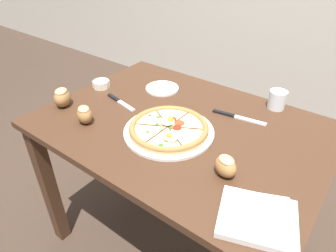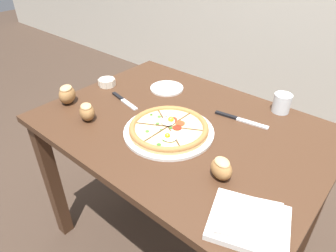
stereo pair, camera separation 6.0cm
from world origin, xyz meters
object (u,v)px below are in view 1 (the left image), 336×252
napkin_folded (258,217)px  bread_piece_near (226,166)px  dining_table (180,146)px  pizza (168,128)px  bread_piece_mid (62,97)px  ramekin_bowl (101,84)px  knife_spare (238,117)px  water_glass (277,101)px  side_saucer (162,88)px  knife_main (120,102)px  bread_piece_far (84,114)px

napkin_folded → bread_piece_near: bread_piece_near is taller
dining_table → napkin_folded: 0.55m
dining_table → pizza: 0.16m
bread_piece_mid → ramekin_bowl: bearing=90.2°
dining_table → knife_spare: size_ratio=4.99×
dining_table → ramekin_bowl: (-0.51, 0.03, 0.14)m
napkin_folded → water_glass: bearing=106.1°
dining_table → side_saucer: (-0.25, 0.20, 0.12)m
bread_piece_near → napkin_folded: bearing=-34.8°
dining_table → ramekin_bowl: size_ratio=13.42×
bread_piece_mid → side_saucer: bearing=57.1°
pizza → ramekin_bowl: 0.52m
pizza → side_saucer: (-0.25, 0.28, -0.01)m
pizza → napkin_folded: pizza is taller
ramekin_bowl → side_saucer: size_ratio=0.53×
bread_piece_mid → pizza: bearing=12.9°
napkin_folded → pizza: bearing=157.0°
bread_piece_near → knife_main: size_ratio=0.50×
bread_piece_far → dining_table: bearing=35.7°
dining_table → side_saucer: 0.34m
bread_piece_mid → knife_spare: size_ratio=0.50×
napkin_folded → bread_piece_near: (-0.16, 0.11, 0.02)m
bread_piece_mid → knife_main: 0.26m
water_glass → bread_piece_mid: bearing=-144.2°
dining_table → bread_piece_near: (0.29, -0.17, 0.16)m
knife_main → water_glass: 0.70m
bread_piece_far → knife_spare: size_ratio=0.43×
side_saucer → knife_spare: bearing=-2.4°
ramekin_bowl → napkin_folded: 1.01m
bread_piece_near → bread_piece_mid: bearing=-177.6°
bread_piece_near → knife_spare: size_ratio=0.42×
knife_main → knife_spare: (0.49, 0.21, 0.00)m
side_saucer → knife_main: bearing=-107.4°
napkin_folded → knife_spare: bearing=121.5°
bread_piece_mid → bread_piece_far: (0.19, -0.03, -0.01)m
side_saucer → dining_table: bearing=-38.0°
knife_main → water_glass: water_glass is taller
bread_piece_near → knife_spare: bread_piece_near is taller
bread_piece_far → water_glass: bearing=45.1°
water_glass → pizza: bearing=-121.4°
ramekin_bowl → knife_spare: bearing=12.4°
bread_piece_mid → bread_piece_far: size_ratio=1.16×
ramekin_bowl → water_glass: (0.78, 0.33, 0.02)m
dining_table → ramekin_bowl: bearing=176.7°
dining_table → knife_spare: (0.17, 0.18, 0.12)m
pizza → bread_piece_far: (-0.32, -0.15, 0.02)m
knife_spare → water_glass: (0.10, 0.18, 0.03)m
bread_piece_mid → knife_spare: (0.68, 0.38, -0.04)m
bread_piece_far → water_glass: (0.59, 0.59, -0.00)m
bread_piece_mid → water_glass: bearing=35.8°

